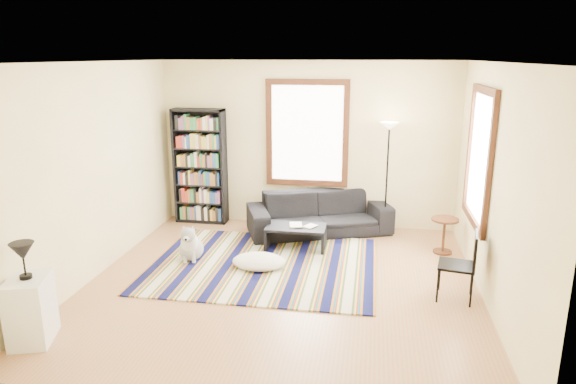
% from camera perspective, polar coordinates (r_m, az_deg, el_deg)
% --- Properties ---
extents(floor, '(5.00, 5.00, 0.10)m').
position_cam_1_polar(floor, '(6.81, -0.70, -10.48)').
color(floor, '#A07C49').
rests_on(floor, ground).
extents(ceiling, '(5.00, 5.00, 0.10)m').
position_cam_1_polar(ceiling, '(6.15, -0.79, 14.72)').
color(ceiling, white).
rests_on(ceiling, floor).
extents(wall_back, '(5.00, 0.10, 2.80)m').
position_cam_1_polar(wall_back, '(8.80, 2.19, 5.30)').
color(wall_back, '#FFECAB').
rests_on(wall_back, floor).
extents(wall_front, '(5.00, 0.10, 2.80)m').
position_cam_1_polar(wall_front, '(3.95, -7.29, -7.08)').
color(wall_front, '#FFECAB').
rests_on(wall_front, floor).
extents(wall_left, '(0.10, 5.00, 2.80)m').
position_cam_1_polar(wall_left, '(7.21, -21.12, 2.14)').
color(wall_left, '#FFECAB').
rests_on(wall_left, floor).
extents(wall_right, '(0.10, 5.00, 2.80)m').
position_cam_1_polar(wall_right, '(6.40, 22.35, 0.49)').
color(wall_right, '#FFECAB').
rests_on(wall_right, floor).
extents(window_back, '(1.20, 0.06, 1.60)m').
position_cam_1_polar(window_back, '(8.69, 2.14, 6.51)').
color(window_back, white).
rests_on(window_back, wall_back).
extents(window_right, '(0.06, 1.20, 1.60)m').
position_cam_1_polar(window_right, '(7.11, 20.52, 3.67)').
color(window_right, white).
rests_on(window_right, wall_right).
extents(rug, '(3.15, 2.52, 0.02)m').
position_cam_1_polar(rug, '(7.34, -2.75, -8.02)').
color(rug, '#0C0E3C').
rests_on(rug, floor).
extents(sofa, '(1.69, 2.49, 0.68)m').
position_cam_1_polar(sofa, '(8.53, 3.48, -2.36)').
color(sofa, black).
rests_on(sofa, floor).
extents(bookshelf, '(0.90, 0.30, 2.00)m').
position_cam_1_polar(bookshelf, '(9.07, -9.73, 2.81)').
color(bookshelf, black).
rests_on(bookshelf, floor).
extents(coffee_table, '(0.90, 0.51, 0.36)m').
position_cam_1_polar(coffee_table, '(7.87, 0.89, -5.06)').
color(coffee_table, black).
rests_on(coffee_table, floor).
extents(book_a, '(0.28, 0.23, 0.02)m').
position_cam_1_polar(book_a, '(7.82, 0.17, -3.70)').
color(book_a, beige).
rests_on(book_a, coffee_table).
extents(book_b, '(0.24, 0.26, 0.02)m').
position_cam_1_polar(book_b, '(7.84, 2.04, -3.71)').
color(book_b, beige).
rests_on(book_b, coffee_table).
extents(floor_cushion, '(0.76, 0.58, 0.19)m').
position_cam_1_polar(floor_cushion, '(7.23, -3.25, -7.70)').
color(floor_cushion, silver).
rests_on(floor_cushion, floor).
extents(floor_lamp, '(0.38, 0.38, 1.86)m').
position_cam_1_polar(floor_lamp, '(8.44, 10.91, 1.36)').
color(floor_lamp, black).
rests_on(floor_lamp, floor).
extents(side_table, '(0.40, 0.40, 0.54)m').
position_cam_1_polar(side_table, '(8.02, 16.91, -4.67)').
color(side_table, '#4D2513').
rests_on(side_table, floor).
extents(folding_chair, '(0.48, 0.47, 0.86)m').
position_cam_1_polar(folding_chair, '(6.55, 18.21, -7.76)').
color(folding_chair, black).
rests_on(folding_chair, floor).
extents(white_cabinet, '(0.51, 0.59, 0.70)m').
position_cam_1_polar(white_cabinet, '(6.01, -26.69, -11.62)').
color(white_cabinet, white).
rests_on(white_cabinet, floor).
extents(table_lamp, '(0.25, 0.25, 0.38)m').
position_cam_1_polar(table_lamp, '(5.80, -27.31, -6.81)').
color(table_lamp, black).
rests_on(table_lamp, white_cabinet).
extents(dog, '(0.47, 0.60, 0.54)m').
position_cam_1_polar(dog, '(7.56, -10.73, -5.46)').
color(dog, '#B8B8B8').
rests_on(dog, floor).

